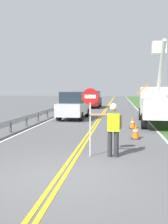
% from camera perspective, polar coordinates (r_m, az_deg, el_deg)
% --- Properties ---
extents(ground_plane, '(160.00, 160.00, 0.00)m').
position_cam_1_polar(ground_plane, '(6.83, -5.17, -14.41)').
color(ground_plane, '#5B5B5E').
extents(centerline_yellow_left, '(0.11, 110.00, 0.01)m').
position_cam_1_polar(centerline_yellow_left, '(26.41, 4.55, 0.21)').
color(centerline_yellow_left, yellow).
rests_on(centerline_yellow_left, ground).
extents(centerline_yellow_right, '(0.11, 110.00, 0.01)m').
position_cam_1_polar(centerline_yellow_right, '(26.40, 4.94, 0.21)').
color(centerline_yellow_right, yellow).
rests_on(centerline_yellow_right, ground).
extents(edge_line_right, '(0.12, 110.00, 0.01)m').
position_cam_1_polar(edge_line_right, '(26.45, 12.56, 0.11)').
color(edge_line_right, silver).
rests_on(edge_line_right, ground).
extents(edge_line_left, '(0.12, 110.00, 0.01)m').
position_cam_1_polar(edge_line_left, '(26.85, -2.94, 0.30)').
color(edge_line_left, silver).
rests_on(edge_line_left, ground).
extents(flagger_worker, '(1.09, 0.27, 1.83)m').
position_cam_1_polar(flagger_worker, '(8.47, 6.64, -3.29)').
color(flagger_worker, '#2D2D33').
rests_on(flagger_worker, ground).
extents(stop_sign_paddle, '(0.56, 0.04, 2.33)m').
position_cam_1_polar(stop_sign_paddle, '(8.40, 1.44, 1.22)').
color(stop_sign_paddle, silver).
rests_on(stop_sign_paddle, ground).
extents(utility_bucket_truck, '(2.94, 6.90, 5.47)m').
position_cam_1_polar(utility_bucket_truck, '(17.38, 16.62, 2.09)').
color(utility_bucket_truck, white).
rests_on(utility_bucket_truck, ground).
extents(oncoming_suv_nearest, '(2.02, 4.65, 2.10)m').
position_cam_1_polar(oncoming_suv_nearest, '(19.50, -2.37, 1.57)').
color(oncoming_suv_nearest, silver).
rests_on(oncoming_suv_nearest, ground).
extents(oncoming_suv_second, '(1.97, 4.63, 2.10)m').
position_cam_1_polar(oncoming_suv_second, '(31.33, 2.03, 2.94)').
color(oncoming_suv_second, maroon).
rests_on(oncoming_suv_second, ground).
extents(traffic_cone_lead, '(0.40, 0.40, 0.70)m').
position_cam_1_polar(traffic_cone_lead, '(11.86, 11.76, -4.40)').
color(traffic_cone_lead, orange).
rests_on(traffic_cone_lead, ground).
extents(traffic_cone_mid, '(0.40, 0.40, 0.70)m').
position_cam_1_polar(traffic_cone_mid, '(14.91, 11.13, -2.44)').
color(traffic_cone_mid, orange).
rests_on(traffic_cone_mid, ground).
extents(guardrail_left_shoulder, '(0.10, 32.00, 0.71)m').
position_cam_1_polar(guardrail_left_shoulder, '(21.23, -7.56, 0.36)').
color(guardrail_left_shoulder, '#9EA0A3').
rests_on(guardrail_left_shoulder, ground).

